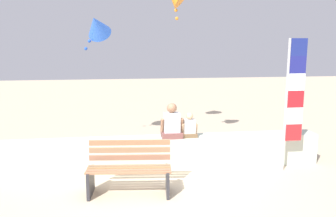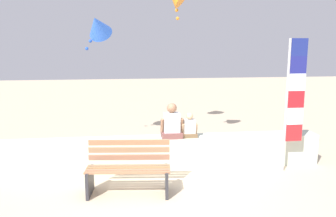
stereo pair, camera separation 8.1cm
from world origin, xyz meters
TOP-DOWN VIEW (x-y plane):
  - ground_plane at (0.00, 0.00)m, footprint 40.00×40.00m
  - seawall_ledge at (0.00, 1.15)m, footprint 6.89×0.49m
  - park_bench at (-0.58, -0.02)m, footprint 1.48×0.75m
  - person_adult at (0.33, 1.11)m, footprint 0.47×0.34m
  - person_child at (0.70, 1.11)m, footprint 0.33×0.25m
  - flag_banner at (2.67, 0.66)m, footprint 0.39×0.05m
  - kite_blue at (-1.21, 2.93)m, footprint 0.77×0.90m

SIDE VIEW (x-z plane):
  - ground_plane at x=0.00m, z-range 0.00..0.00m
  - seawall_ledge at x=0.00m, z-range 0.00..0.65m
  - park_bench at x=-0.58m, z-range -0.03..0.85m
  - person_child at x=0.70m, z-range 0.60..1.11m
  - person_adult at x=0.33m, z-range 0.57..1.29m
  - flag_banner at x=2.67m, z-range 0.19..2.85m
  - kite_blue at x=-1.21m, z-range 2.48..3.45m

